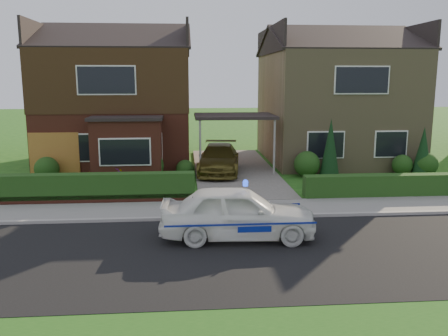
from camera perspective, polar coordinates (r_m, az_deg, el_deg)
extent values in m
plane|color=#1B5215|center=(12.71, 6.42, -10.06)|extent=(120.00, 120.00, 0.00)
cube|color=black|center=(12.71, 6.42, -10.06)|extent=(60.00, 6.00, 0.02)
cube|color=#9E9993|center=(15.53, 4.27, -5.87)|extent=(60.00, 0.16, 0.12)
cube|color=slate|center=(16.53, 3.70, -4.87)|extent=(60.00, 2.00, 0.10)
cube|color=#666059|center=(23.19, 1.24, -0.25)|extent=(3.80, 12.00, 0.12)
cube|color=brown|center=(25.92, -12.40, 7.01)|extent=(7.20, 8.00, 5.80)
cube|color=white|center=(22.41, -17.61, 2.33)|extent=(1.80, 0.08, 1.30)
cube|color=white|center=(21.92, -9.51, 2.51)|extent=(1.60, 0.08, 1.30)
cube|color=white|center=(21.89, -13.96, 10.22)|extent=(2.60, 0.08, 1.30)
cube|color=black|center=(25.87, -12.53, 10.21)|extent=(7.26, 8.06, 2.90)
cube|color=brown|center=(21.33, -11.58, 2.08)|extent=(3.00, 1.40, 2.70)
cube|color=black|center=(21.17, -11.73, 5.88)|extent=(3.20, 1.60, 0.14)
cube|color=#928059|center=(26.95, 13.04, 7.12)|extent=(7.20, 8.00, 5.80)
cube|color=white|center=(22.81, 12.12, 2.74)|extent=(1.80, 0.08, 1.30)
cube|color=white|center=(23.92, 19.42, 2.73)|extent=(1.60, 0.08, 1.30)
cube|color=white|center=(23.11, 16.25, 10.12)|extent=(2.60, 0.08, 1.30)
cube|color=black|center=(22.83, 1.26, 6.27)|extent=(3.80, 3.00, 0.14)
cylinder|color=gray|center=(21.48, -2.88, 2.35)|extent=(0.10, 0.10, 2.70)
cylinder|color=gray|center=(21.85, 6.07, 2.44)|extent=(0.10, 0.10, 2.70)
cube|color=#945F20|center=(22.66, -19.70, 1.40)|extent=(2.20, 0.10, 2.10)
cube|color=brown|center=(17.82, -15.71, -3.66)|extent=(7.70, 0.25, 0.36)
cube|color=#123A15|center=(18.01, -15.59, -4.10)|extent=(7.50, 0.55, 0.90)
cube|color=#123A15|center=(19.38, 20.40, -3.34)|extent=(7.50, 0.55, 0.80)
sphere|color=#123A15|center=(22.37, -20.54, -0.10)|extent=(1.08, 1.08, 1.08)
sphere|color=#123A15|center=(21.36, -9.02, 0.30)|extent=(1.32, 1.32, 1.32)
sphere|color=#123A15|center=(21.63, -4.71, -0.12)|extent=(0.84, 0.84, 0.84)
sphere|color=#123A15|center=(22.11, 9.95, 0.47)|extent=(1.20, 1.20, 1.20)
sphere|color=#123A15|center=(23.80, 20.66, 0.37)|extent=(0.96, 0.96, 0.96)
sphere|color=#123A15|center=(23.97, 23.14, 0.41)|extent=(1.08, 1.08, 1.08)
cone|color=black|center=(22.08, 12.65, 2.20)|extent=(0.90, 0.90, 2.60)
cone|color=black|center=(23.79, 22.81, 1.73)|extent=(0.90, 0.90, 2.20)
imported|color=white|center=(13.46, 1.68, -5.43)|extent=(2.01, 4.48, 1.50)
sphere|color=#193FF2|center=(13.28, 2.64, -1.97)|extent=(0.17, 0.17, 0.17)
cube|color=navy|center=(12.63, 2.13, -6.81)|extent=(4.04, 0.02, 0.05)
cube|color=navy|center=(14.32, 1.29, -4.67)|extent=(4.04, 0.01, 0.05)
ellipsoid|color=black|center=(13.21, -3.59, -4.46)|extent=(0.22, 0.17, 0.21)
sphere|color=white|center=(13.15, -3.52, -4.57)|extent=(0.11, 0.11, 0.11)
sphere|color=black|center=(13.15, -3.50, -3.89)|extent=(0.13, 0.13, 0.13)
cone|color=black|center=(13.15, -3.71, -3.61)|extent=(0.04, 0.04, 0.05)
cone|color=black|center=(13.15, -3.31, -3.61)|extent=(0.04, 0.04, 0.05)
imported|color=brown|center=(22.18, -0.61, 1.12)|extent=(2.36, 4.70, 1.31)
imported|color=gray|center=(18.30, -12.47, -2.54)|extent=(0.42, 0.32, 0.73)
imported|color=gray|center=(20.42, -16.26, -1.40)|extent=(0.47, 0.44, 0.68)
imported|color=gray|center=(20.07, -12.42, -1.23)|extent=(0.51, 0.51, 0.82)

